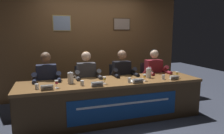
# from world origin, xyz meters

# --- Properties ---
(ground_plane) EXTENTS (12.00, 12.00, 0.00)m
(ground_plane) POSITION_xyz_m (0.00, 0.00, 0.00)
(ground_plane) COLOR #383D4C
(wall_back_panelled) EXTENTS (4.55, 0.14, 2.60)m
(wall_back_panelled) POSITION_xyz_m (-0.00, 1.53, 1.30)
(wall_back_panelled) COLOR brown
(wall_back_panelled) RESTS_ON ground_plane
(conference_table) EXTENTS (3.35, 0.87, 0.72)m
(conference_table) POSITION_xyz_m (0.00, -0.11, 0.50)
(conference_table) COLOR brown
(conference_table) RESTS_ON ground_plane
(chair_far_left) EXTENTS (0.44, 0.44, 0.91)m
(chair_far_left) POSITION_xyz_m (-1.14, 0.61, 0.44)
(chair_far_left) COLOR black
(chair_far_left) RESTS_ON ground_plane
(panelist_far_left) EXTENTS (0.51, 0.48, 1.24)m
(panelist_far_left) POSITION_xyz_m (-1.14, 0.42, 0.72)
(panelist_far_left) COLOR black
(panelist_far_left) RESTS_ON ground_plane
(nameplate_far_left) EXTENTS (0.19, 0.06, 0.08)m
(nameplate_far_left) POSITION_xyz_m (-1.15, -0.31, 0.76)
(nameplate_far_left) COLOR white
(nameplate_far_left) RESTS_ON conference_table
(juice_glass_far_left) EXTENTS (0.06, 0.06, 0.12)m
(juice_glass_far_left) POSITION_xyz_m (-1.00, -0.23, 0.81)
(juice_glass_far_left) COLOR white
(juice_glass_far_left) RESTS_ON conference_table
(water_cup_far_left) EXTENTS (0.06, 0.06, 0.08)m
(water_cup_far_left) POSITION_xyz_m (-1.30, -0.21, 0.76)
(water_cup_far_left) COLOR silver
(water_cup_far_left) RESTS_ON conference_table
(chair_center_left) EXTENTS (0.44, 0.44, 0.91)m
(chair_center_left) POSITION_xyz_m (-0.38, 0.61, 0.44)
(chair_center_left) COLOR black
(chair_center_left) RESTS_ON ground_plane
(panelist_center_left) EXTENTS (0.51, 0.48, 1.24)m
(panelist_center_left) POSITION_xyz_m (-0.38, 0.42, 0.72)
(panelist_center_left) COLOR black
(panelist_center_left) RESTS_ON ground_plane
(nameplate_center_left) EXTENTS (0.20, 0.06, 0.08)m
(nameplate_center_left) POSITION_xyz_m (-0.37, -0.35, 0.76)
(nameplate_center_left) COLOR white
(nameplate_center_left) RESTS_ON conference_table
(juice_glass_center_left) EXTENTS (0.06, 0.06, 0.12)m
(juice_glass_center_left) POSITION_xyz_m (-0.20, -0.21, 0.81)
(juice_glass_center_left) COLOR white
(juice_glass_center_left) RESTS_ON conference_table
(water_cup_center_left) EXTENTS (0.06, 0.06, 0.08)m
(water_cup_center_left) POSITION_xyz_m (-0.59, -0.21, 0.76)
(water_cup_center_left) COLOR silver
(water_cup_center_left) RESTS_ON conference_table
(chair_center_right) EXTENTS (0.44, 0.44, 0.91)m
(chair_center_right) POSITION_xyz_m (0.38, 0.61, 0.44)
(chair_center_right) COLOR black
(chair_center_right) RESTS_ON ground_plane
(panelist_center_right) EXTENTS (0.51, 0.48, 1.24)m
(panelist_center_right) POSITION_xyz_m (0.38, 0.42, 0.72)
(panelist_center_right) COLOR black
(panelist_center_right) RESTS_ON ground_plane
(nameplate_center_right) EXTENTS (0.20, 0.06, 0.08)m
(nameplate_center_right) POSITION_xyz_m (0.36, -0.35, 0.76)
(nameplate_center_right) COLOR white
(nameplate_center_right) RESTS_ON conference_table
(juice_glass_center_right) EXTENTS (0.06, 0.06, 0.12)m
(juice_glass_center_right) POSITION_xyz_m (0.54, -0.24, 0.81)
(juice_glass_center_right) COLOR white
(juice_glass_center_right) RESTS_ON conference_table
(water_cup_center_right) EXTENTS (0.06, 0.06, 0.08)m
(water_cup_center_right) POSITION_xyz_m (0.23, -0.26, 0.76)
(water_cup_center_right) COLOR silver
(water_cup_center_right) RESTS_ON conference_table
(chair_far_right) EXTENTS (0.44, 0.44, 0.91)m
(chair_far_right) POSITION_xyz_m (1.14, 0.61, 0.44)
(chair_far_right) COLOR black
(chair_far_right) RESTS_ON ground_plane
(panelist_far_right) EXTENTS (0.51, 0.48, 1.24)m
(panelist_far_right) POSITION_xyz_m (1.14, 0.42, 0.72)
(panelist_far_right) COLOR black
(panelist_far_right) RESTS_ON ground_plane
(nameplate_far_right) EXTENTS (0.18, 0.06, 0.08)m
(nameplate_far_right) POSITION_xyz_m (1.12, -0.32, 0.76)
(nameplate_far_right) COLOR white
(nameplate_far_right) RESTS_ON conference_table
(juice_glass_far_right) EXTENTS (0.06, 0.06, 0.12)m
(juice_glass_far_right) POSITION_xyz_m (1.27, -0.19, 0.81)
(juice_glass_far_right) COLOR white
(juice_glass_far_right) RESTS_ON conference_table
(water_cup_far_right) EXTENTS (0.06, 0.06, 0.08)m
(water_cup_far_right) POSITION_xyz_m (0.94, -0.22, 0.76)
(water_cup_far_right) COLOR silver
(water_cup_far_right) RESTS_ON conference_table
(water_pitcher_left_side) EXTENTS (0.15, 0.10, 0.21)m
(water_pitcher_left_side) POSITION_xyz_m (-0.75, 0.01, 0.82)
(water_pitcher_left_side) COLOR silver
(water_pitcher_left_side) RESTS_ON conference_table
(water_pitcher_right_side) EXTENTS (0.15, 0.10, 0.21)m
(water_pitcher_right_side) POSITION_xyz_m (0.75, -0.00, 0.82)
(water_pitcher_right_side) COLOR silver
(water_pitcher_right_side) RESTS_ON conference_table
(document_stack_center_right) EXTENTS (0.21, 0.15, 0.01)m
(document_stack_center_right) POSITION_xyz_m (0.37, -0.20, 0.73)
(document_stack_center_right) COLOR white
(document_stack_center_right) RESTS_ON conference_table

